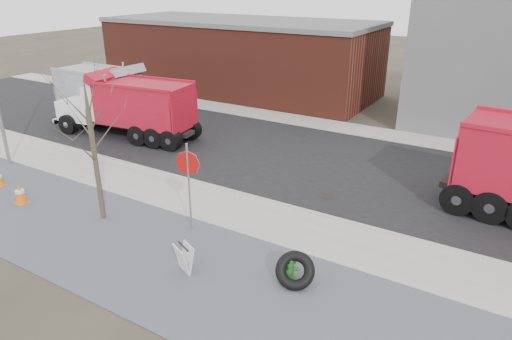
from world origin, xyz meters
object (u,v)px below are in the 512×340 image
Objects in this scene: fire_hydrant at (290,269)px; dump_truck_red_b at (129,105)px; sandwich_board at (184,259)px; dump_truck_grey at (110,94)px; stop_sign at (188,173)px; truck_tire at (295,270)px.

dump_truck_red_b is at bearing 138.12° from fire_hydrant.
fire_hydrant is 3.07m from sandwich_board.
fire_hydrant is at bearing -27.25° from dump_truck_grey.
dump_truck_red_b reaches higher than sandwich_board.
stop_sign is 3.57× the size of sandwich_board.
truck_tire is at bearing 44.81° from sandwich_board.
stop_sign is at bearing 168.19° from truck_tire.
truck_tire is 0.17× the size of dump_truck_red_b.
dump_truck_grey is (-16.30, 8.46, 1.29)m from truck_tire.
fire_hydrant is 0.61× the size of truck_tire.
truck_tire is 4.76m from stop_sign.
truck_tire is at bearing -1.52° from stop_sign.
fire_hydrant is 0.95× the size of sandwich_board.
stop_sign is (-4.38, 0.92, 1.63)m from truck_tire.
truck_tire is 1.56× the size of sandwich_board.
dump_truck_red_b is (-13.19, 7.02, 1.38)m from fire_hydrant.
fire_hydrant is 18.18m from dump_truck_grey.
sandwich_board is at bearing -35.63° from dump_truck_grey.
dump_truck_grey is at bearing 152.58° from truck_tire.
dump_truck_red_b is at bearing 151.96° from truck_tire.
dump_truck_grey is at bearing -31.12° from dump_truck_red_b.
stop_sign is at bearing 138.75° from dump_truck_red_b.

